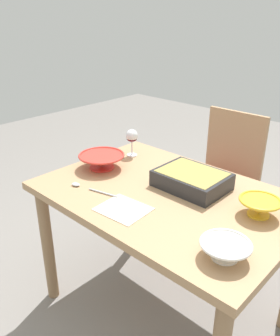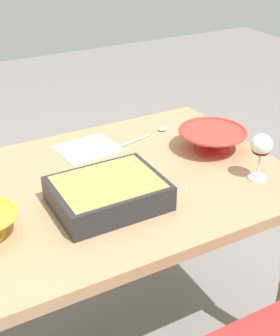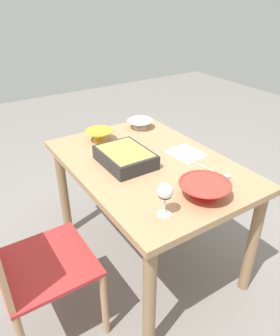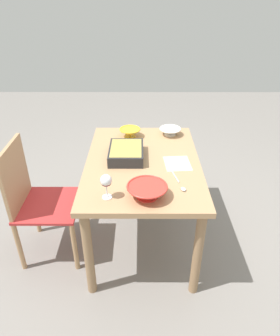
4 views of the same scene
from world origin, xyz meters
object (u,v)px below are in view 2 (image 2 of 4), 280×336
wine_glass (261,148)px  serving_spoon (152,133)px  dining_table (108,208)px  casserole_dish (108,192)px  napkin (88,148)px  mixing_bowl (212,138)px

wine_glass → serving_spoon: (0.13, -0.46, -0.11)m
dining_table → casserole_dish: casserole_dish is taller
serving_spoon → napkin: 0.27m
wine_glass → mixing_bowl: wine_glass is taller
dining_table → casserole_dish: (0.05, 0.12, 0.15)m
mixing_bowl → serving_spoon: mixing_bowl is taller
dining_table → mixing_bowl: 0.46m
mixing_bowl → serving_spoon: 0.25m
dining_table → serving_spoon: 0.41m
casserole_dish → mixing_bowl: (-0.49, -0.15, 0.00)m
mixing_bowl → casserole_dish: bearing=16.6°
mixing_bowl → napkin: bearing=-29.6°
casserole_dish → napkin: (-0.09, -0.37, -0.04)m
casserole_dish → mixing_bowl: same height
wine_glass → napkin: bearing=-49.0°
wine_glass → mixing_bowl: bearing=-88.0°
wine_glass → mixing_bowl: size_ratio=0.65×
dining_table → casserole_dish: 0.20m
dining_table → mixing_bowl: (-0.44, -0.02, 0.15)m
dining_table → napkin: size_ratio=5.63×
casserole_dish → serving_spoon: 0.52m
mixing_bowl → wine_glass: bearing=92.0°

